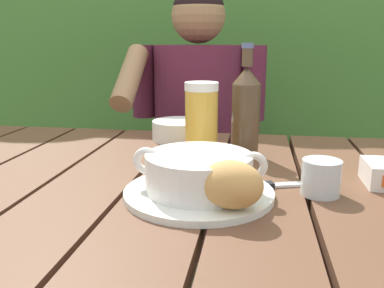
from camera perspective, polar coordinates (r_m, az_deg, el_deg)
dining_table at (r=0.86m, az=-2.02°, el=-10.61°), size 1.48×0.87×0.77m
hedge_backdrop at (r=2.30m, az=7.43°, el=16.73°), size 3.75×0.89×2.50m
chair_near_diner at (r=1.76m, az=1.53°, el=-5.26°), size 0.46×0.43×0.91m
person_eating at (r=1.50m, az=0.52°, el=1.89°), size 0.48×0.47×1.24m
serving_plate at (r=0.74m, az=0.94°, el=-6.78°), size 0.27×0.27×0.01m
soup_bowl at (r=0.73m, az=0.95°, el=-3.79°), size 0.24×0.19×0.07m
bread_roll at (r=0.65m, az=5.51°, el=-5.62°), size 0.11×0.09×0.08m
beer_glass at (r=0.93m, az=1.31°, el=3.06°), size 0.08×0.08×0.18m
beer_bottle at (r=0.98m, az=7.46°, el=4.69°), size 0.07×0.07×0.27m
water_glass_small at (r=0.77m, az=17.47°, el=-4.45°), size 0.07×0.07×0.06m
table_knife at (r=0.80m, az=10.99°, el=-5.62°), size 0.16×0.07×0.01m
diner_bowl at (r=1.15m, az=-1.86°, el=1.92°), size 0.15×0.15×0.05m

